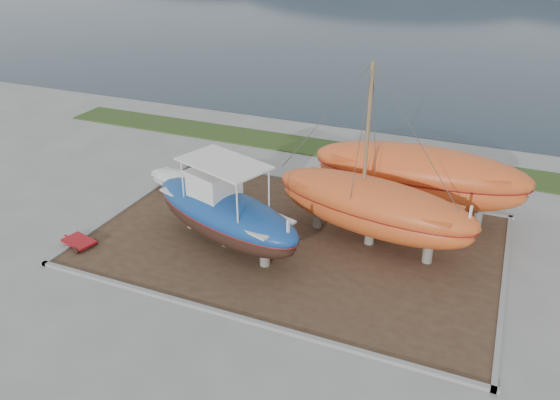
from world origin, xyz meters
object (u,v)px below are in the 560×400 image
at_px(white_dinghy, 182,184).
at_px(orange_bare_hull, 417,182).
at_px(orange_sailboat, 376,160).
at_px(red_trailer, 79,243).
at_px(blue_caique, 224,205).

bearing_deg(white_dinghy, orange_bare_hull, 21.06).
relative_size(orange_sailboat, red_trailer, 4.29).
distance_m(orange_sailboat, orange_bare_hull, 4.60).
relative_size(white_dinghy, orange_bare_hull, 0.38).
distance_m(blue_caique, orange_bare_hull, 9.68).
relative_size(blue_caique, white_dinghy, 2.10).
xyz_separation_m(blue_caique, white_dinghy, (-4.65, 3.70, -1.43)).
relative_size(orange_bare_hull, red_trailer, 4.75).
bearing_deg(orange_bare_hull, orange_sailboat, -109.79).
distance_m(white_dinghy, orange_bare_hull, 12.27).
distance_m(white_dinghy, red_trailer, 6.53).
bearing_deg(white_dinghy, blue_caique, -30.09).
xyz_separation_m(blue_caique, orange_sailboat, (5.94, 2.67, 2.05)).
bearing_deg(red_trailer, orange_bare_hull, 47.89).
relative_size(blue_caique, orange_sailboat, 0.89).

